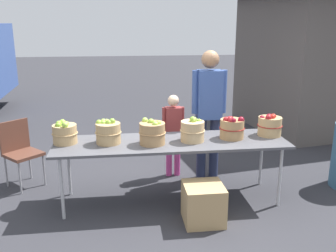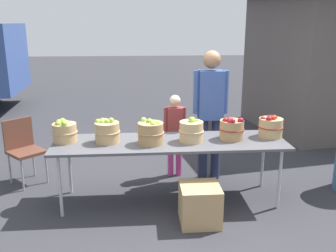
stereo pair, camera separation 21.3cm
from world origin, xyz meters
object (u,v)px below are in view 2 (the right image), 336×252
object	(u,v)px
apple_basket_red_1	(271,127)
vendor_adult	(211,106)
produce_crate	(200,204)
apple_basket_green_1	(107,131)
market_table	(170,144)
apple_basket_red_0	(232,129)
child_customer	(175,129)
apple_basket_green_0	(65,131)
apple_basket_green_3	(191,131)
apple_basket_green_2	(151,133)
folding_chair	(23,146)

from	to	relation	value
apple_basket_red_1	vendor_adult	distance (m)	0.84
produce_crate	apple_basket_red_1	bearing A→B (deg)	33.41
apple_basket_red_1	produce_crate	xyz separation A→B (m)	(-0.94, -0.62, -0.67)
apple_basket_green_1	market_table	bearing A→B (deg)	-1.58
apple_basket_red_0	child_customer	distance (m)	0.97
child_customer	produce_crate	xyz separation A→B (m)	(0.14, -1.30, -0.46)
apple_basket_green_0	produce_crate	size ratio (longest dim) A/B	0.69
produce_crate	child_customer	bearing A→B (deg)	96.34
apple_basket_green_0	apple_basket_green_3	world-z (taller)	apple_basket_green_3
market_table	child_customer	world-z (taller)	child_customer
apple_basket_green_1	apple_basket_green_2	bearing A→B (deg)	-10.57
apple_basket_green_1	child_customer	size ratio (longest dim) A/B	0.26
market_table	child_customer	size ratio (longest dim) A/B	2.35
apple_basket_red_1	produce_crate	size ratio (longest dim) A/B	0.72
apple_basket_red_1	apple_basket_green_3	bearing A→B (deg)	-173.90
child_customer	apple_basket_green_3	bearing A→B (deg)	97.71
apple_basket_green_1	vendor_adult	size ratio (longest dim) A/B	0.17
market_table	apple_basket_green_3	distance (m)	0.30
apple_basket_red_0	vendor_adult	xyz separation A→B (m)	(-0.14, 0.60, 0.15)
child_customer	vendor_adult	bearing A→B (deg)	162.39
apple_basket_red_1	folding_chair	world-z (taller)	apple_basket_red_1
apple_basket_green_0	folding_chair	size ratio (longest dim) A/B	0.34
child_customer	market_table	bearing A→B (deg)	79.58
apple_basket_red_0	apple_basket_red_1	xyz separation A→B (m)	(0.49, 0.06, -0.00)
produce_crate	folding_chair	bearing A→B (deg)	150.19
apple_basket_green_0	child_customer	distance (m)	1.52
folding_chair	child_customer	bearing A→B (deg)	-41.52
apple_basket_green_3	vendor_adult	size ratio (longest dim) A/B	0.17
produce_crate	apple_basket_green_0	bearing A→B (deg)	157.28
vendor_adult	apple_basket_red_1	bearing A→B (deg)	140.19
apple_basket_green_3	vendor_adult	distance (m)	0.74
apple_basket_green_1	apple_basket_green_0	bearing A→B (deg)	173.10
apple_basket_green_0	apple_basket_red_0	world-z (taller)	apple_basket_red_0
apple_basket_red_0	child_customer	bearing A→B (deg)	129.03
apple_basket_green_2	apple_basket_red_0	xyz separation A→B (m)	(0.95, 0.09, -0.00)
folding_chair	apple_basket_green_1	bearing A→B (deg)	-73.40
market_table	apple_basket_green_2	size ratio (longest dim) A/B	8.73
market_table	apple_basket_green_1	xyz separation A→B (m)	(-0.72, 0.02, 0.17)
apple_basket_green_1	apple_basket_red_1	bearing A→B (deg)	1.72
market_table	apple_basket_green_1	size ratio (longest dim) A/B	9.04
apple_basket_green_2	produce_crate	xyz separation A→B (m)	(0.50, -0.47, -0.67)
apple_basket_green_1	produce_crate	world-z (taller)	apple_basket_green_1
apple_basket_green_3	folding_chair	size ratio (longest dim) A/B	0.34
apple_basket_green_1	apple_basket_red_0	distance (m)	1.45
vendor_adult	produce_crate	xyz separation A→B (m)	(-0.31, -1.16, -0.81)
apple_basket_green_1	folding_chair	xyz separation A→B (m)	(-1.17, 0.68, -0.37)
apple_basket_red_1	produce_crate	bearing A→B (deg)	-146.59
folding_chair	vendor_adult	bearing A→B (deg)	-45.06
apple_basket_green_1	apple_basket_green_3	bearing A→B (deg)	-2.70
apple_basket_green_1	child_customer	distance (m)	1.15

